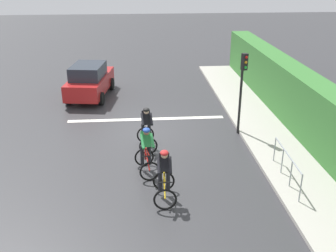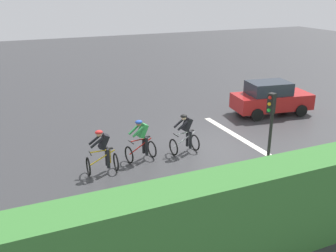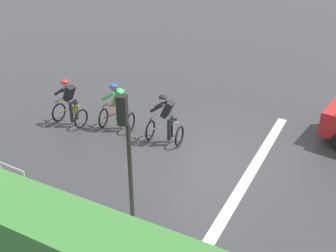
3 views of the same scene
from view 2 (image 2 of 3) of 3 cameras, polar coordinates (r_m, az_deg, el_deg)
The scene contains 11 objects.
ground_plane at distance 16.53m, azimuth 7.46°, elevation -3.08°, with size 80.00×80.00×0.00m, color #333335.
sidewalk_kerb at distance 11.71m, azimuth 12.25°, elevation -13.45°, with size 2.80×24.69×0.12m, color #ADA89E.
stone_wall_low at distance 11.00m, azimuth 15.15°, elevation -14.60°, with size 0.44×24.69×0.61m, color gray.
hedge_wall at distance 10.34m, azimuth 16.65°, elevation -11.30°, with size 1.10×24.69×2.40m, color #387533.
road_marking_stop_line at distance 17.26m, azimuth 11.50°, elevation -2.29°, with size 7.00×0.30×0.01m, color silver.
cyclist_lead at distance 14.08m, azimuth -9.66°, elevation -3.88°, with size 0.71×1.10×1.66m.
cyclist_second at distance 14.93m, azimuth -3.97°, elevation -2.21°, with size 0.84×1.17×1.66m.
cyclist_mid at distance 15.57m, azimuth 2.60°, elevation -1.23°, with size 0.76×1.13×1.66m.
car_red at distance 21.10m, azimuth 14.99°, elevation 4.02°, with size 2.33×4.31×1.76m.
traffic_light_near_crossing at distance 12.62m, azimuth 14.86°, elevation -0.16°, with size 0.25×0.31×3.34m.
pedestrian_railing_kerbside at distance 10.95m, azimuth -0.90°, elevation -11.22°, with size 0.15×2.59×1.03m.
Camera 2 is at (-12.91, 8.08, 6.42)m, focal length 41.16 mm.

